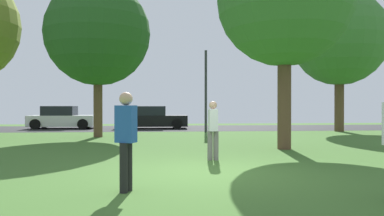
{
  "coord_description": "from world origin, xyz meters",
  "views": [
    {
      "loc": [
        -1.01,
        -8.05,
        1.47
      ],
      "look_at": [
        0.0,
        3.84,
        1.39
      ],
      "focal_mm": 34.78,
      "sensor_mm": 36.0,
      "label": 1
    }
  ],
  "objects_px": {
    "person_catcher": "(126,137)",
    "person_walking": "(213,128)",
    "street_lamp_post": "(206,91)",
    "parked_car_white": "(62,118)",
    "maple_tree_near": "(339,39)",
    "parked_car_black": "(151,118)",
    "oak_tree_center": "(98,34)"
  },
  "relations": [
    {
      "from": "person_catcher",
      "to": "person_walking",
      "type": "height_order",
      "value": "person_catcher"
    },
    {
      "from": "person_catcher",
      "to": "street_lamp_post",
      "type": "bearing_deg",
      "value": -79.0
    },
    {
      "from": "person_catcher",
      "to": "parked_car_white",
      "type": "bearing_deg",
      "value": -48.97
    },
    {
      "from": "person_walking",
      "to": "parked_car_white",
      "type": "height_order",
      "value": "person_walking"
    },
    {
      "from": "maple_tree_near",
      "to": "person_catcher",
      "type": "distance_m",
      "value": 18.14
    },
    {
      "from": "person_catcher",
      "to": "parked_car_white",
      "type": "height_order",
      "value": "person_catcher"
    },
    {
      "from": "person_walking",
      "to": "street_lamp_post",
      "type": "relative_size",
      "value": 0.35
    },
    {
      "from": "parked_car_white",
      "to": "street_lamp_post",
      "type": "xyz_separation_m",
      "value": [
        8.75,
        -4.09,
        1.6
      ]
    },
    {
      "from": "maple_tree_near",
      "to": "parked_car_black",
      "type": "height_order",
      "value": "maple_tree_near"
    },
    {
      "from": "maple_tree_near",
      "to": "parked_car_black",
      "type": "distance_m",
      "value": 12.22
    },
    {
      "from": "maple_tree_near",
      "to": "street_lamp_post",
      "type": "bearing_deg",
      "value": -179.25
    },
    {
      "from": "oak_tree_center",
      "to": "maple_tree_near",
      "type": "distance_m",
      "value": 13.34
    },
    {
      "from": "person_catcher",
      "to": "person_walking",
      "type": "relative_size",
      "value": 1.07
    },
    {
      "from": "oak_tree_center",
      "to": "person_walking",
      "type": "bearing_deg",
      "value": -60.75
    },
    {
      "from": "oak_tree_center",
      "to": "person_walking",
      "type": "distance_m",
      "value": 9.67
    },
    {
      "from": "maple_tree_near",
      "to": "parked_car_black",
      "type": "relative_size",
      "value": 1.78
    },
    {
      "from": "person_catcher",
      "to": "parked_car_white",
      "type": "distance_m",
      "value": 18.85
    },
    {
      "from": "maple_tree_near",
      "to": "parked_car_white",
      "type": "xyz_separation_m",
      "value": [
        -16.42,
        3.99,
        -4.61
      ]
    },
    {
      "from": "oak_tree_center",
      "to": "person_catcher",
      "type": "xyz_separation_m",
      "value": [
        2.32,
        -11.22,
        -3.87
      ]
    },
    {
      "from": "parked_car_white",
      "to": "oak_tree_center",
      "type": "bearing_deg",
      "value": -63.45
    },
    {
      "from": "parked_car_black",
      "to": "person_walking",
      "type": "bearing_deg",
      "value": -81.88
    },
    {
      "from": "parked_car_white",
      "to": "parked_car_black",
      "type": "bearing_deg",
      "value": -4.29
    },
    {
      "from": "maple_tree_near",
      "to": "street_lamp_post",
      "type": "height_order",
      "value": "maple_tree_near"
    },
    {
      "from": "person_walking",
      "to": "parked_car_white",
      "type": "xyz_separation_m",
      "value": [
        -7.68,
        14.45,
        -0.22
      ]
    },
    {
      "from": "person_walking",
      "to": "parked_car_black",
      "type": "xyz_separation_m",
      "value": [
        -2.0,
        14.02,
        -0.22
      ]
    },
    {
      "from": "parked_car_white",
      "to": "maple_tree_near",
      "type": "bearing_deg",
      "value": -13.67
    },
    {
      "from": "parked_car_black",
      "to": "street_lamp_post",
      "type": "xyz_separation_m",
      "value": [
        3.07,
        -3.66,
        1.6
      ]
    },
    {
      "from": "oak_tree_center",
      "to": "parked_car_white",
      "type": "distance_m",
      "value": 8.62
    },
    {
      "from": "maple_tree_near",
      "to": "parked_car_black",
      "type": "bearing_deg",
      "value": 161.63
    },
    {
      "from": "person_catcher",
      "to": "person_walking",
      "type": "xyz_separation_m",
      "value": [
        1.99,
        3.52,
        -0.07
      ]
    },
    {
      "from": "oak_tree_center",
      "to": "street_lamp_post",
      "type": "distance_m",
      "value": 6.53
    },
    {
      "from": "maple_tree_near",
      "to": "parked_car_black",
      "type": "xyz_separation_m",
      "value": [
        -10.74,
        3.57,
        -4.61
      ]
    }
  ]
}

